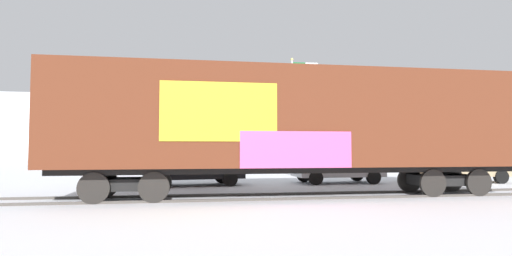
# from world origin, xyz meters

# --- Properties ---
(ground_plane) EXTENTS (260.00, 260.00, 0.00)m
(ground_plane) POSITION_xyz_m (0.00, 0.00, 0.00)
(ground_plane) COLOR silver
(track) EXTENTS (60.02, 3.26, 0.08)m
(track) POSITION_xyz_m (3.97, 0.06, 0.04)
(track) COLOR #4C4742
(track) RESTS_ON ground_plane
(freight_car) EXTENTS (15.60, 3.03, 4.43)m
(freight_car) POSITION_xyz_m (1.06, -0.00, 2.53)
(freight_car) COLOR #5B2B19
(freight_car) RESTS_ON ground_plane
(flagpole) EXTENTS (1.71, 0.18, 7.17)m
(flagpole) POSITION_xyz_m (3.87, 10.63, 4.83)
(flagpole) COLOR silver
(flagpole) RESTS_ON ground_plane
(hillside) EXTENTS (142.76, 40.78, 15.88)m
(hillside) POSITION_xyz_m (0.09, 77.65, 5.53)
(hillside) COLOR silver
(hillside) RESTS_ON ground_plane
(parked_car_black) EXTENTS (4.49, 2.48, 1.69)m
(parked_car_black) POSITION_xyz_m (-2.40, 4.78, 0.85)
(parked_car_black) COLOR black
(parked_car_black) RESTS_ON ground_plane
(parked_car_silver) EXTENTS (4.11, 2.15, 1.55)m
(parked_car_silver) POSITION_xyz_m (4.26, 5.12, 0.78)
(parked_car_silver) COLOR #B7BABF
(parked_car_silver) RESTS_ON ground_plane
(parked_car_tan) EXTENTS (4.89, 2.26, 1.53)m
(parked_car_tan) POSITION_xyz_m (10.11, 4.78, 0.80)
(parked_car_tan) COLOR #9E8966
(parked_car_tan) RESTS_ON ground_plane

